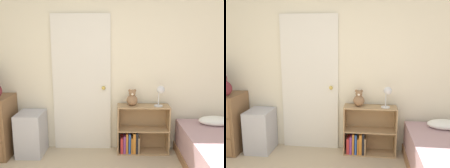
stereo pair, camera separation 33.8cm
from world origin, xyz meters
TOP-DOWN VIEW (x-y plane):
  - wall_back at (0.00, 2.32)m, footprint 10.00×0.06m
  - door_closed at (-0.26, 2.27)m, footprint 0.85×0.09m
  - storage_bin at (-0.98, 2.06)m, footprint 0.36×0.43m
  - bookshelf at (0.57, 2.15)m, footprint 0.74×0.26m
  - teddy_bear at (0.47, 2.14)m, footprint 0.16×0.16m
  - desk_lamp at (0.86, 2.10)m, footprint 0.14×0.13m

SIDE VIEW (x-z plane):
  - bookshelf at x=0.57m, z-range -0.07..0.64m
  - storage_bin at x=-0.98m, z-range 0.00..0.62m
  - teddy_bear at x=0.47m, z-range 0.69..0.93m
  - desk_lamp at x=0.86m, z-range 0.77..1.07m
  - door_closed at x=-0.26m, z-range 0.00..2.00m
  - wall_back at x=0.00m, z-range 0.00..2.55m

